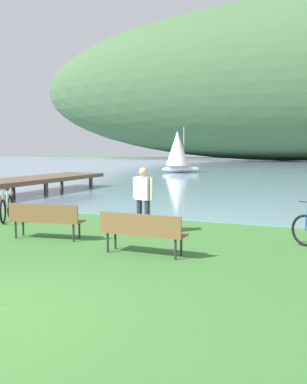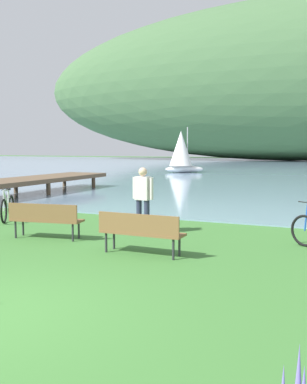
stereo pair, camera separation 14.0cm
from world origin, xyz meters
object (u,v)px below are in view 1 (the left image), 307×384
Objects in this scene: park_bench_further_along at (142,230)px; sailboat_nearest_to_shore at (178,151)px; person_on_the_grass at (143,196)px; bicycle_beside_path at (6,208)px; park_bench_near_camera at (46,218)px.

sailboat_nearest_to_shore is at bearing 108.02° from park_bench_further_along.
person_on_the_grass is at bearing -72.42° from sailboat_nearest_to_shore.
bicycle_beside_path is at bearing 177.33° from person_on_the_grass.
park_bench_near_camera is at bearing -141.35° from person_on_the_grass.
bicycle_beside_path is (-5.53, 2.25, -0.12)m from park_bench_further_along.
park_bench_near_camera is at bearing -77.02° from sailboat_nearest_to_shore.
park_bench_further_along is 5.97m from bicycle_beside_path.
park_bench_near_camera is at bearing 169.64° from park_bench_further_along.
bicycle_beside_path is at bearing 157.85° from park_bench_further_along.
bicycle_beside_path is 26.20m from sailboat_nearest_to_shore.
bicycle_beside_path is 4.69m from person_on_the_grass.
sailboat_nearest_to_shore is (-8.28, 26.12, 0.96)m from person_on_the_grass.
person_on_the_grass is at bearing 38.65° from park_bench_near_camera.
park_bench_near_camera is 2.83m from park_bench_further_along.
person_on_the_grass reaches higher than park_bench_further_along.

